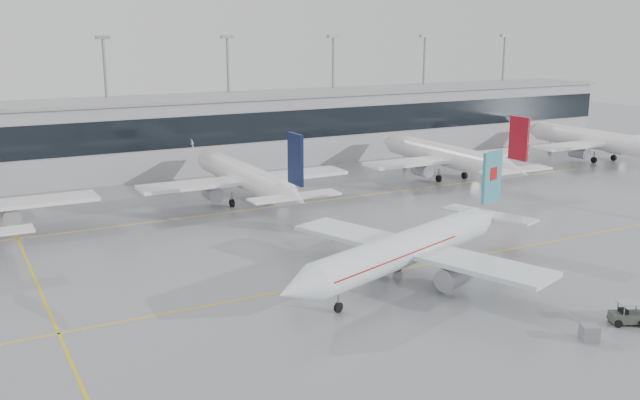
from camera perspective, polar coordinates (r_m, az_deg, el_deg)
ground at (r=70.90m, az=4.62°, el=-5.92°), size 320.00×320.00×0.00m
taxi_line_main at (r=70.89m, az=4.62°, el=-5.92°), size 120.00×0.25×0.01m
taxi_line_north at (r=96.38m, az=-5.07°, el=-0.70°), size 120.00×0.25×0.01m
taxi_line_cross at (r=75.10m, az=-21.88°, el=-5.76°), size 0.25×60.00×0.01m
terminal at (r=124.81m, az=-10.97°, el=5.14°), size 180.00×15.00×12.00m
terminal_glass at (r=117.48m, az=-9.89°, el=5.42°), size 180.00×0.20×5.00m
terminal_roof at (r=124.09m, az=-11.10°, el=7.98°), size 182.00×16.00×0.40m
light_masts at (r=129.72m, az=-11.92°, el=8.67°), size 156.40×1.00×22.60m
air_canada_jet at (r=68.51m, az=7.48°, el=-3.70°), size 33.95×27.37×10.78m
parked_jet_c at (r=98.89m, az=-5.96°, el=1.84°), size 29.64×36.96×11.72m
parked_jet_d at (r=116.45m, az=10.20°, el=3.45°), size 29.64×36.96×11.72m
parked_jet_e at (r=140.69m, az=21.50°, el=4.43°), size 29.64×36.96×11.72m
baggage_tug at (r=64.07m, az=23.34°, el=-8.54°), size 3.89×2.65×1.91m
gse_unit at (r=59.73m, az=20.75°, el=-9.93°), size 1.68×1.64×1.28m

